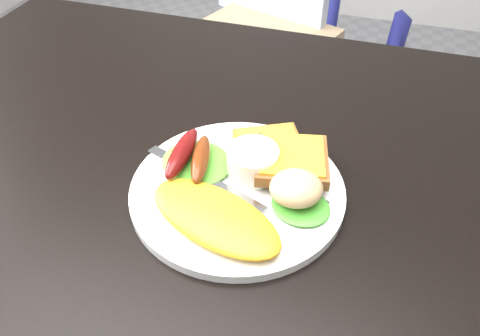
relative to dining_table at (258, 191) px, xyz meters
The scene contains 13 objects.
dining_table is the anchor object (origin of this frame).
dining_chair 0.98m from the dining_table, 105.97° to the left, with size 0.41×0.41×0.05m, color tan.
plate 0.04m from the dining_table, 118.79° to the right, with size 0.25×0.25×0.01m, color white.
lettuce_left 0.08m from the dining_table, behind, with size 0.09×0.08×0.01m, color #56A433.
lettuce_right 0.08m from the dining_table, 36.57° to the right, with size 0.07×0.06×0.01m, color #398C30.
omelette 0.10m from the dining_table, 104.02° to the right, with size 0.16×0.08×0.02m, color #FFAA3D.
sausage_a 0.11m from the dining_table, 169.56° to the right, with size 0.02×0.09×0.02m, color #620E0C.
sausage_b 0.09m from the dining_table, 163.38° to the right, with size 0.02×0.08×0.02m, color #6E2C0A.
ramekin 0.05m from the dining_table, 146.54° to the right, with size 0.06×0.06×0.04m, color white.
toast_a 0.05m from the dining_table, 84.59° to the left, with size 0.08×0.08×0.01m, color #8E5D21.
toast_b 0.06m from the dining_table, 15.64° to the left, with size 0.08×0.08×0.01m, color brown.
potato_salad 0.09m from the dining_table, 36.35° to the right, with size 0.06×0.06×0.03m, color beige.
fork 0.07m from the dining_table, 150.74° to the right, with size 0.17×0.01×0.00m, color #ADAFB7.
Camera 1 is at (0.10, -0.40, 1.14)m, focal length 35.00 mm.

